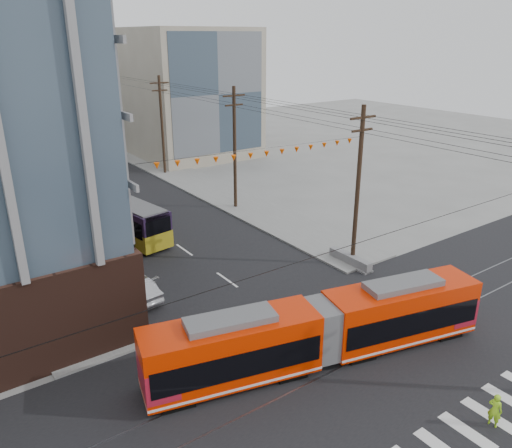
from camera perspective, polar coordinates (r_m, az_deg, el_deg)
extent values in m
plane|color=slate|center=(24.20, 15.66, -18.64)|extent=(160.00, 160.00, 0.00)
cube|color=gray|center=(67.23, -7.50, 14.57)|extent=(14.00, 14.00, 16.00)
cube|color=#8C99A5|center=(86.18, -12.78, 14.91)|extent=(16.00, 16.00, 14.00)
cylinder|color=black|center=(71.80, -15.92, 12.35)|extent=(0.30, 0.30, 11.00)
imported|color=#9E9FA5|center=(31.29, -13.62, -7.22)|extent=(1.96, 4.31, 1.37)
imported|color=#B5B5B5|center=(32.47, -14.85, -6.26)|extent=(3.34, 5.10, 1.37)
imported|color=slate|center=(38.78, -18.58, -2.28)|extent=(3.52, 4.71, 1.19)
imported|color=#A1E820|center=(23.76, 25.64, -18.62)|extent=(0.45, 0.61, 1.54)
cube|color=slate|center=(35.55, 10.71, -4.04)|extent=(0.82, 3.64, 0.73)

